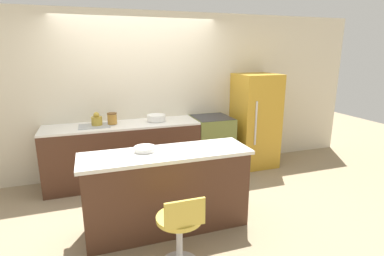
{
  "coord_description": "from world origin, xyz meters",
  "views": [
    {
      "loc": [
        -0.76,
        -4.16,
        1.99
      ],
      "look_at": [
        0.52,
        -0.4,
        0.97
      ],
      "focal_mm": 28.0,
      "sensor_mm": 36.0,
      "label": 1
    }
  ],
  "objects_px": {
    "refrigerator": "(255,121)",
    "stool_chair": "(180,232)",
    "mixing_bowl": "(156,118)",
    "kettle": "(97,120)",
    "oven_range": "(212,144)"
  },
  "relations": [
    {
      "from": "refrigerator",
      "to": "stool_chair",
      "type": "distance_m",
      "value": 2.99
    },
    {
      "from": "mixing_bowl",
      "to": "refrigerator",
      "type": "bearing_deg",
      "value": -1.43
    },
    {
      "from": "stool_chair",
      "to": "mixing_bowl",
      "type": "distance_m",
      "value": 2.3
    },
    {
      "from": "kettle",
      "to": "mixing_bowl",
      "type": "xyz_separation_m",
      "value": [
        0.89,
        0.0,
        -0.03
      ]
    },
    {
      "from": "kettle",
      "to": "stool_chair",
      "type": "bearing_deg",
      "value": -74.31
    },
    {
      "from": "kettle",
      "to": "mixing_bowl",
      "type": "distance_m",
      "value": 0.89
    },
    {
      "from": "stool_chair",
      "to": "refrigerator",
      "type": "bearing_deg",
      "value": 46.91
    },
    {
      "from": "mixing_bowl",
      "to": "oven_range",
      "type": "bearing_deg",
      "value": -1.72
    },
    {
      "from": "stool_chair",
      "to": "kettle",
      "type": "relative_size",
      "value": 3.98
    },
    {
      "from": "oven_range",
      "to": "stool_chair",
      "type": "xyz_separation_m",
      "value": [
        -1.21,
        -2.18,
        -0.08
      ]
    },
    {
      "from": "kettle",
      "to": "mixing_bowl",
      "type": "bearing_deg",
      "value": 0.0
    },
    {
      "from": "oven_range",
      "to": "kettle",
      "type": "height_order",
      "value": "kettle"
    },
    {
      "from": "oven_range",
      "to": "mixing_bowl",
      "type": "bearing_deg",
      "value": 178.28
    },
    {
      "from": "kettle",
      "to": "refrigerator",
      "type": "bearing_deg",
      "value": -0.95
    },
    {
      "from": "refrigerator",
      "to": "stool_chair",
      "type": "bearing_deg",
      "value": -133.09
    }
  ]
}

